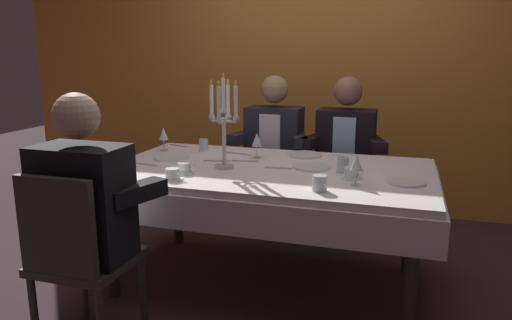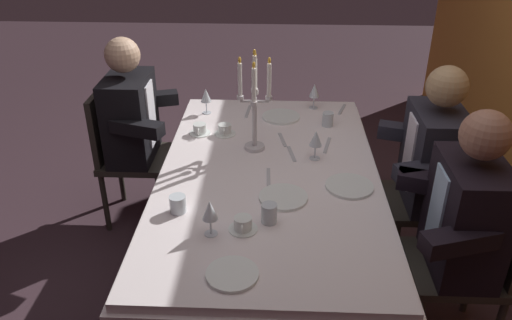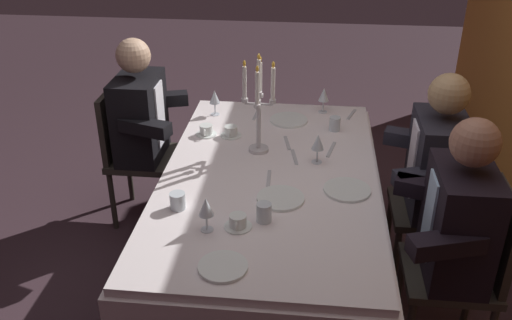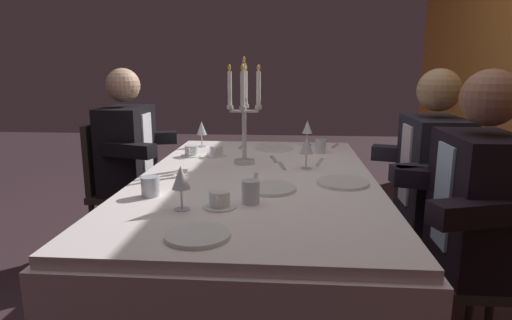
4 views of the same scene
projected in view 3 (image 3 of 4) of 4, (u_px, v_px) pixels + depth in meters
The scene contains 26 objects.
ground_plane at pixel (268, 285), 3.25m from camera, with size 12.00×12.00×0.00m, color #3D2A31.
dining_table at pixel (269, 193), 2.96m from camera, with size 1.94×1.14×0.74m.
candelabra at pixel (259, 107), 3.01m from camera, with size 0.19×0.19×0.56m.
dinner_plate_0 at pixel (223, 267), 2.23m from camera, with size 0.20×0.20×0.01m, color white.
dinner_plate_1 at pixel (281, 198), 2.68m from camera, with size 0.23×0.23×0.01m, color white.
dinner_plate_2 at pixel (347, 190), 2.75m from camera, with size 0.23×0.23×0.01m, color white.
dinner_plate_3 at pixel (289, 120), 3.49m from camera, with size 0.23×0.23×0.01m, color white.
wine_glass_0 at pixel (215, 98), 3.53m from camera, with size 0.07×0.07×0.16m.
wine_glass_1 at pixel (324, 95), 3.56m from camera, with size 0.07×0.07×0.16m.
wine_glass_2 at pixel (206, 207), 2.41m from camera, with size 0.07×0.07×0.16m.
wine_glass_3 at pixel (318, 143), 2.96m from camera, with size 0.07×0.07×0.16m.
water_tumbler_0 at pixel (264, 212), 2.50m from camera, with size 0.07×0.07×0.09m, color silver.
water_tumbler_1 at pixel (178, 201), 2.60m from camera, with size 0.07×0.07×0.08m, color silver.
water_tumbler_2 at pixel (335, 124), 3.35m from camera, with size 0.07×0.07×0.08m, color silver.
coffee_cup_0 at pixel (238, 222), 2.47m from camera, with size 0.13×0.12×0.06m.
coffee_cup_1 at pixel (206, 131), 3.30m from camera, with size 0.13×0.12×0.06m.
coffee_cup_2 at pixel (231, 132), 3.29m from camera, with size 0.13×0.12×0.06m.
spoon_0 at pixel (352, 114), 3.58m from camera, with size 0.17×0.02×0.01m, color #B7B7BC.
fork_1 at pixel (287, 143), 3.21m from camera, with size 0.17×0.02×0.01m, color #B7B7BC.
knife_2 at pixel (331, 149), 3.14m from camera, with size 0.19×0.02×0.01m, color #B7B7BC.
spoon_3 at pixel (294, 157), 3.06m from camera, with size 0.17×0.02×0.01m, color #B7B7BC.
knife_4 at pixel (256, 114), 3.58m from camera, with size 0.19×0.02×0.01m, color #B7B7BC.
fork_5 at pixel (269, 179), 2.85m from camera, with size 0.17×0.02×0.01m, color #B7B7BC.
seated_diner_0 at pixel (139, 117), 3.56m from camera, with size 0.63×0.48×1.24m.
seated_diner_1 at pixel (438, 164), 3.00m from camera, with size 0.63×0.48×1.24m.
seated_diner_2 at pixel (460, 223), 2.52m from camera, with size 0.63×0.48×1.24m.
Camera 3 is at (2.53, 0.20, 2.17)m, focal length 39.56 mm.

